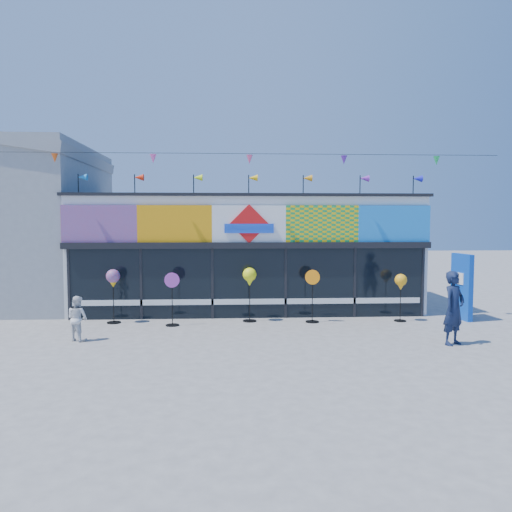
{
  "coord_description": "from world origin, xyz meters",
  "views": [
    {
      "loc": [
        -0.64,
        -12.81,
        3.18
      ],
      "look_at": [
        0.15,
        2.0,
        2.15
      ],
      "focal_mm": 35.0,
      "sensor_mm": 36.0,
      "label": 1
    }
  ],
  "objects": [
    {
      "name": "spinner_3",
      "position": [
        1.96,
        2.63,
        0.88
      ],
      "size": [
        0.45,
        0.42,
        1.66
      ],
      "color": "black",
      "rests_on": "ground"
    },
    {
      "name": "kite_shop",
      "position": [
        0.0,
        5.94,
        2.05
      ],
      "size": [
        16.0,
        5.7,
        5.31
      ],
      "color": "white",
      "rests_on": "ground"
    },
    {
      "name": "spinner_1",
      "position": [
        -2.39,
        2.35,
        0.86
      ],
      "size": [
        0.46,
        0.41,
        1.63
      ],
      "color": "black",
      "rests_on": "ground"
    },
    {
      "name": "spinner_2",
      "position": [
        -0.01,
        2.87,
        1.37
      ],
      "size": [
        0.43,
        0.43,
        1.72
      ],
      "color": "black",
      "rests_on": "ground"
    },
    {
      "name": "ground",
      "position": [
        0.0,
        0.0,
        0.0
      ],
      "size": [
        80.0,
        80.0,
        0.0
      ],
      "primitive_type": "plane",
      "color": "slate",
      "rests_on": "ground"
    },
    {
      "name": "child",
      "position": [
        -4.7,
        0.56,
        0.6
      ],
      "size": [
        0.68,
        0.59,
        1.2
      ],
      "primitive_type": "imported",
      "rotation": [
        0.0,
        0.0,
        2.59
      ],
      "color": "silver",
      "rests_on": "ground"
    },
    {
      "name": "blue_sign",
      "position": [
        6.88,
        2.87,
        1.07
      ],
      "size": [
        0.27,
        1.08,
        2.13
      ],
      "rotation": [
        0.0,
        0.0,
        0.1
      ],
      "color": "#0C45B9",
      "rests_on": "ground"
    },
    {
      "name": "adult_man",
      "position": [
        5.13,
        -0.4,
        0.95
      ],
      "size": [
        0.83,
        0.76,
        1.91
      ],
      "primitive_type": "imported",
      "rotation": [
        0.0,
        0.0,
        0.58
      ],
      "color": "#121C3B",
      "rests_on": "ground"
    },
    {
      "name": "spinner_4",
      "position": [
        4.79,
        2.63,
        1.21
      ],
      "size": [
        0.38,
        0.38,
        1.52
      ],
      "color": "black",
      "rests_on": "ground"
    },
    {
      "name": "spinner_0",
      "position": [
        -4.26,
        2.84,
        1.35
      ],
      "size": [
        0.43,
        0.43,
        1.69
      ],
      "color": "black",
      "rests_on": "ground"
    }
  ]
}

